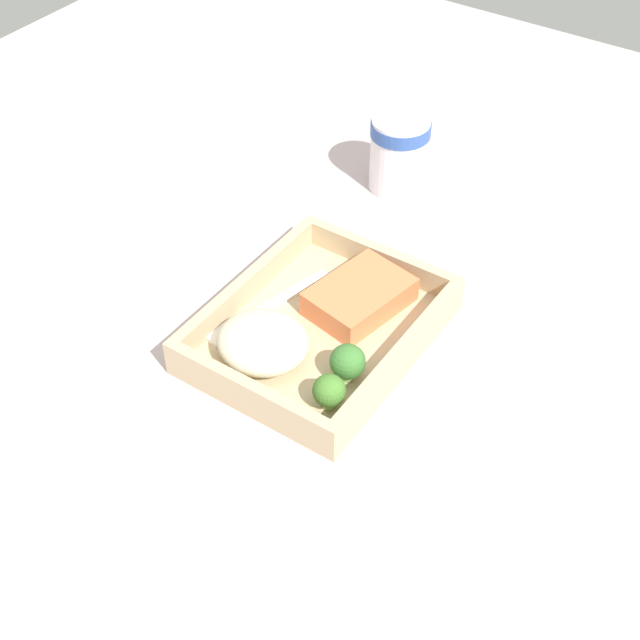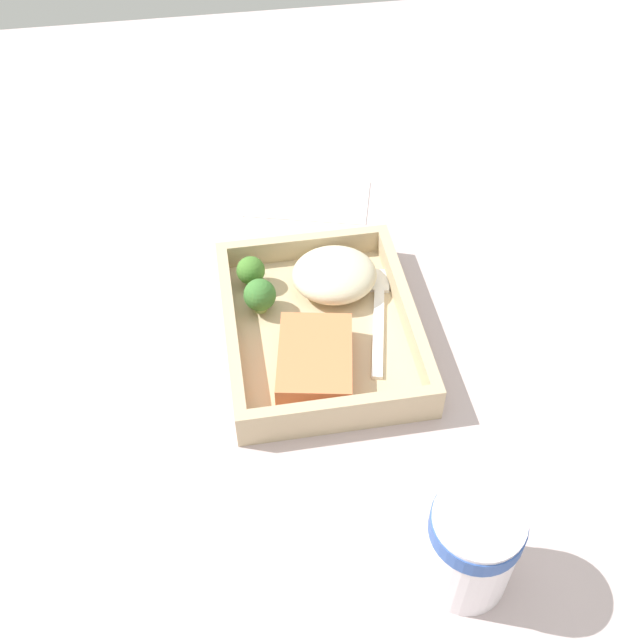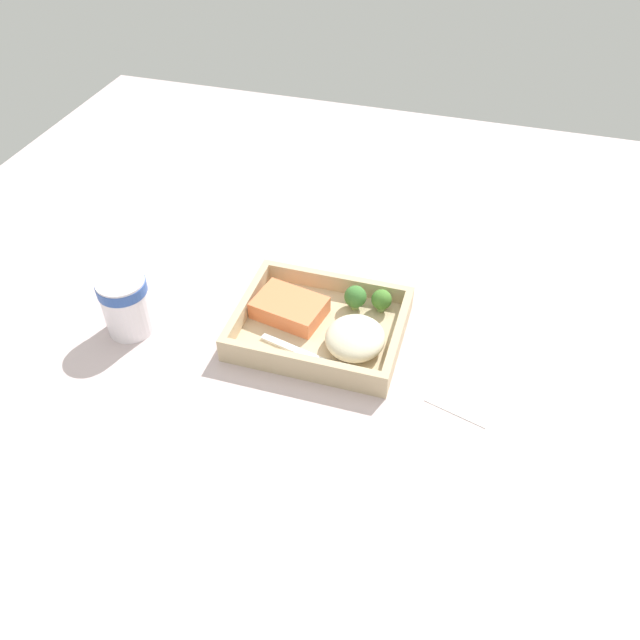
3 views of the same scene
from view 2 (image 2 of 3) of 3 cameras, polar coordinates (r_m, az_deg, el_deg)
ground_plane at (r=81.04cm, az=-0.00°, el=-1.80°), size 160.00×160.00×2.00cm
takeout_tray at (r=79.85cm, az=-0.00°, el=-1.03°), size 25.01×19.87×1.20cm
tray_rim at (r=78.35cm, az=-0.00°, el=-0.03°), size 25.01×19.87×2.89cm
salmon_fillet at (r=74.72cm, az=-0.38°, el=-3.10°), size 11.70×9.17×2.84cm
mashed_potatoes at (r=82.60cm, az=1.10°, el=3.48°), size 8.74×9.38×3.89cm
broccoli_floret_1 at (r=80.14cm, az=-4.61°, el=1.88°), size 3.51×3.51×4.02cm
broccoli_floret_2 at (r=83.09cm, az=-5.30°, el=3.73°), size 3.18×3.18×3.80cm
fork at (r=81.02cm, az=4.49°, el=0.52°), size 15.74×5.34×0.44cm
paper_cup at (r=61.90cm, az=11.49°, el=-16.39°), size 7.30×7.30×9.54cm
receipt_slip at (r=98.03cm, az=-0.96°, el=9.25°), size 12.88×17.51×0.24cm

